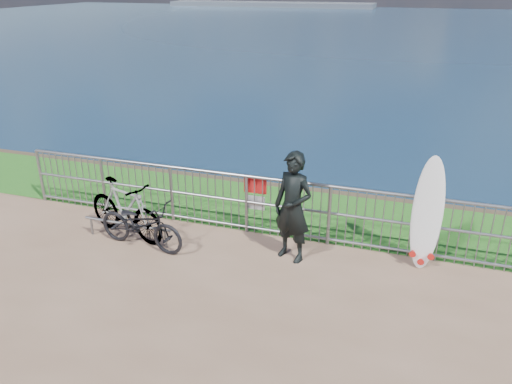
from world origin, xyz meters
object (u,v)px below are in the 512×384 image
(bicycle_near, at_px, (141,224))
(bicycle_far, at_px, (125,209))
(surfer, at_px, (293,207))
(surfboard, at_px, (427,217))

(bicycle_near, xyz_separation_m, bicycle_far, (-0.46, 0.27, 0.10))
(bicycle_near, bearing_deg, surfer, -72.82)
(surfer, bearing_deg, bicycle_near, -149.31)
(bicycle_far, bearing_deg, surfer, -69.96)
(surfboard, relative_size, bicycle_far, 1.02)
(surfboard, bearing_deg, surfer, -166.83)
(surfboard, distance_m, bicycle_far, 5.11)
(surfer, height_order, bicycle_far, surfer)
(surfboard, height_order, bicycle_far, surfboard)
(bicycle_near, distance_m, bicycle_far, 0.54)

